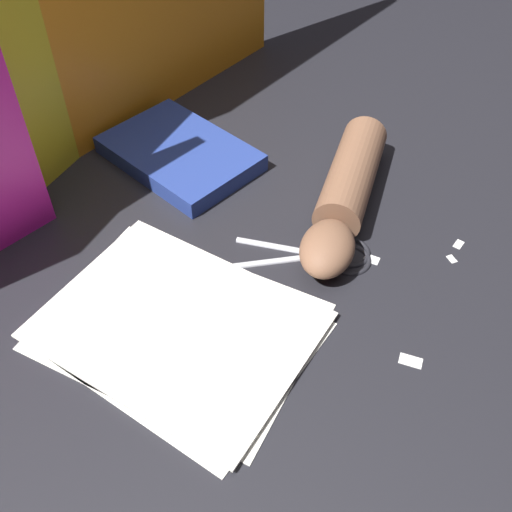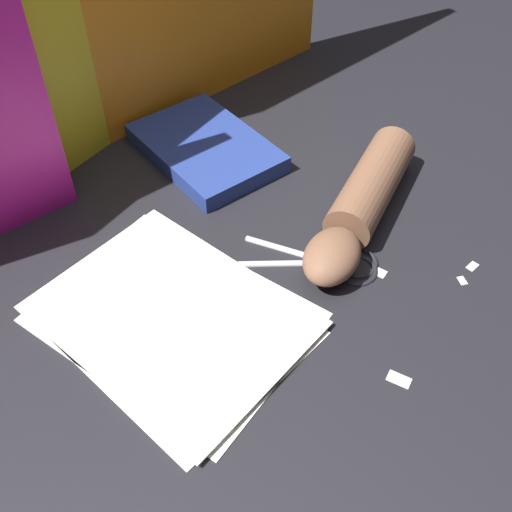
{
  "view_description": "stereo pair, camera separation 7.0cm",
  "coord_description": "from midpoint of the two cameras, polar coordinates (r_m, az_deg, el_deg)",
  "views": [
    {
      "loc": [
        -0.38,
        -0.27,
        0.57
      ],
      "look_at": [
        0.03,
        -0.01,
        0.06
      ],
      "focal_mm": 42.0,
      "sensor_mm": 36.0,
      "label": 1
    },
    {
      "loc": [
        -0.34,
        -0.33,
        0.57
      ],
      "look_at": [
        0.03,
        -0.01,
        0.06
      ],
      "focal_mm": 42.0,
      "sensor_mm": 36.0,
      "label": 2
    }
  ],
  "objects": [
    {
      "name": "ground_plane",
      "position": [
        0.74,
        0.66,
        -4.12
      ],
      "size": [
        6.0,
        6.0,
        0.0
      ],
      "primitive_type": "plane",
      "color": "black"
    },
    {
      "name": "paper_stack",
      "position": [
        0.72,
        -5.24,
        -5.93
      ],
      "size": [
        0.26,
        0.33,
        0.01
      ],
      "color": "white",
      "rests_on": "ground_plane"
    },
    {
      "name": "book_closed",
      "position": [
        0.94,
        -2.67,
        10.14
      ],
      "size": [
        0.19,
        0.25,
        0.03
      ],
      "color": "navy",
      "rests_on": "ground_plane"
    },
    {
      "name": "scissors",
      "position": [
        0.78,
        10.09,
        -0.63
      ],
      "size": [
        0.15,
        0.18,
        0.01
      ],
      "color": "silver",
      "rests_on": "ground_plane"
    },
    {
      "name": "hand_forearm",
      "position": [
        0.83,
        12.46,
        4.88
      ],
      "size": [
        0.31,
        0.14,
        0.07
      ],
      "color": "brown",
      "rests_on": "ground_plane"
    },
    {
      "name": "paper_scrap_near",
      "position": [
        0.79,
        14.11,
        -1.61
      ],
      "size": [
        0.02,
        0.02,
        0.0
      ],
      "color": "white",
      "rests_on": "ground_plane"
    },
    {
      "name": "paper_scrap_mid",
      "position": [
        0.83,
        22.23,
        -1.02
      ],
      "size": [
        0.02,
        0.01,
        0.0
      ],
      "color": "white",
      "rests_on": "ground_plane"
    },
    {
      "name": "paper_scrap_far",
      "position": [
        0.69,
        16.36,
        -11.37
      ],
      "size": [
        0.02,
        0.03,
        0.0
      ],
      "color": "white",
      "rests_on": "ground_plane"
    },
    {
      "name": "paper_scrap_side",
      "position": [
        0.81,
        21.44,
        -2.31
      ],
      "size": [
        0.02,
        0.02,
        0.0
      ],
      "color": "white",
      "rests_on": "ground_plane"
    }
  ]
}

